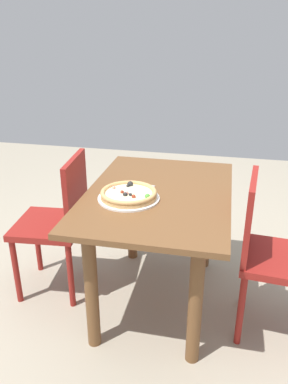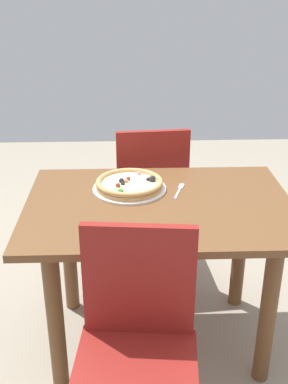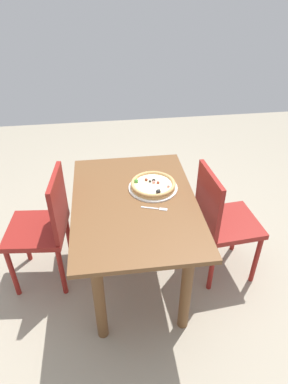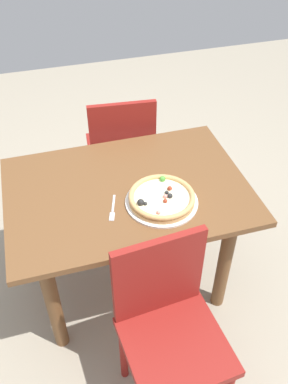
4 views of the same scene
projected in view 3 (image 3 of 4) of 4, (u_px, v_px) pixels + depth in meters
name	position (u px, v px, depth m)	size (l,w,h in m)	color
ground_plane	(136.00, 277.00, 2.58)	(6.00, 6.00, 0.00)	#9E937F
dining_table	(135.00, 217.00, 2.24)	(1.14, 0.80, 0.73)	brown
chair_near	(45.00, 225.00, 2.32)	(0.44, 0.44, 0.90)	maroon
chair_far	(221.00, 220.00, 2.37)	(0.43, 0.43, 0.90)	maroon
plate	(153.00, 188.00, 2.27)	(0.33, 0.33, 0.01)	white
pizza	(153.00, 185.00, 2.26)	(0.30, 0.30, 0.05)	tan
fork	(156.00, 209.00, 2.09)	(0.06, 0.16, 0.00)	silver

